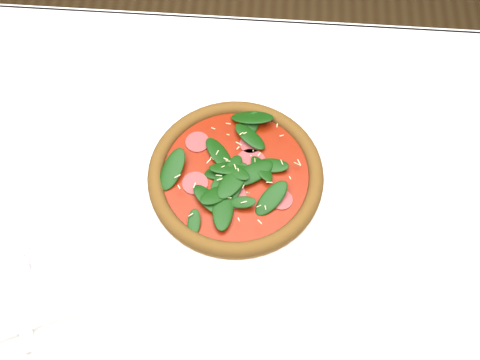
{
  "coord_description": "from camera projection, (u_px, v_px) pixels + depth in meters",
  "views": [
    {
      "loc": [
        0.1,
        -0.35,
        1.5
      ],
      "look_at": [
        0.07,
        0.04,
        0.77
      ],
      "focal_mm": 40.0,
      "sensor_mm": 36.0,
      "label": 1
    }
  ],
  "objects": [
    {
      "name": "napkin",
      "position": [
        27.0,
        304.0,
        0.75
      ],
      "size": [
        0.18,
        0.14,
        0.01
      ],
      "primitive_type": "cube",
      "rotation": [
        0.0,
        0.0,
        0.46
      ],
      "color": "silver",
      "rests_on": "dining_table"
    },
    {
      "name": "plate",
      "position": [
        236.0,
        179.0,
        0.84
      ],
      "size": [
        0.32,
        0.32,
        0.01
      ],
      "color": "white",
      "rests_on": "dining_table"
    },
    {
      "name": "ground",
      "position": [
        215.0,
        322.0,
        1.49
      ],
      "size": [
        6.0,
        6.0,
        0.0
      ],
      "primitive_type": "plane",
      "color": "brown",
      "rests_on": "ground"
    },
    {
      "name": "saucer_far",
      "position": [
        468.0,
        135.0,
        0.88
      ],
      "size": [
        0.14,
        0.14,
        0.01
      ],
      "color": "white",
      "rests_on": "dining_table"
    },
    {
      "name": "dining_table",
      "position": [
        199.0,
        232.0,
        0.92
      ],
      "size": [
        1.21,
        0.81,
        0.75
      ],
      "color": "silver",
      "rests_on": "ground"
    },
    {
      "name": "pizza",
      "position": [
        236.0,
        173.0,
        0.83
      ],
      "size": [
        0.34,
        0.34,
        0.04
      ],
      "rotation": [
        0.0,
        0.0,
        0.27
      ],
      "color": "#925D23",
      "rests_on": "plate"
    },
    {
      "name": "fork",
      "position": [
        24.0,
        281.0,
        0.76
      ],
      "size": [
        0.07,
        0.17,
        0.0
      ],
      "rotation": [
        0.0,
        0.0,
        0.31
      ],
      "color": "silver",
      "rests_on": "napkin"
    }
  ]
}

